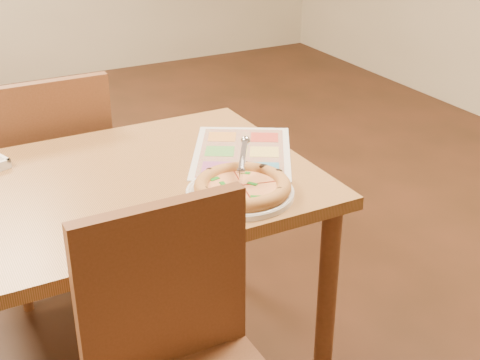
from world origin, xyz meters
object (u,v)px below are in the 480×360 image
menu (242,152)px  dining_table (99,212)px  chair_near (181,348)px  chair_far (52,160)px  plate (240,193)px  pizza_cutter (243,161)px  pizza (243,187)px

menu → dining_table: bearing=-178.1°
chair_near → chair_far: 1.20m
plate → menu: size_ratio=0.71×
chair_far → pizza_cutter: (0.37, -0.82, 0.24)m
chair_near → menu: size_ratio=1.07×
dining_table → chair_near: (0.00, -0.60, -0.07)m
chair_near → plate: bearing=45.6°
dining_table → chair_far: chair_far is taller
chair_near → menu: chair_near is taller
dining_table → pizza: pizza is taller
menu → chair_near: bearing=-128.6°
dining_table → pizza_cutter: 0.46m
chair_far → chair_near: bearing=90.0°
chair_near → pizza_cutter: (0.37, 0.39, 0.24)m
pizza → menu: (0.14, 0.27, -0.03)m
pizza_cutter → pizza: bearing=-174.4°
plate → menu: (0.15, 0.27, -0.01)m
pizza → pizza_cutter: 0.08m
chair_far → pizza: (0.35, -0.86, 0.18)m
chair_far → plate: size_ratio=1.52×
chair_far → plate: 0.93m
dining_table → plate: 0.44m
pizza → chair_near: bearing=-135.3°
chair_far → plate: bearing=112.0°
plate → pizza: size_ratio=1.11×
dining_table → pizza: size_ratio=4.69×
dining_table → plate: bearing=-36.1°
pizza → menu: 0.31m
pizza_cutter → menu: 0.27m
chair_near → pizza_cutter: 0.59m
chair_far → pizza: chair_far is taller
dining_table → plate: plate is taller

